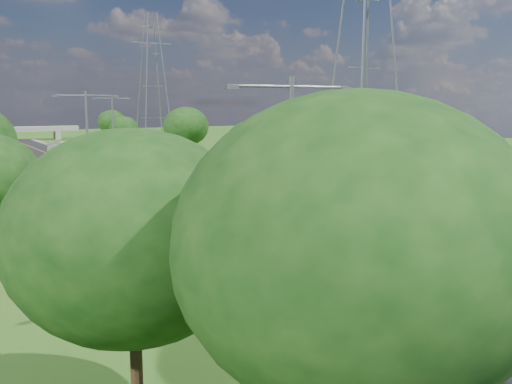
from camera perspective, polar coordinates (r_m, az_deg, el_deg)
ground at (r=70.38m, az=-14.50°, el=1.33°), size 260.00×260.00×0.00m
road at (r=76.13m, az=-15.75°, el=1.86°), size 8.00×150.00×0.06m
curb_left at (r=75.18m, az=-18.88°, el=1.69°), size 0.50×150.00×0.22m
curb_right at (r=77.28m, az=-12.70°, el=2.14°), size 0.50×150.00×0.22m
speed_limit_sign at (r=51.73m, az=-2.25°, el=0.74°), size 0.55×0.09×2.40m
overpass at (r=148.56m, az=-23.09°, el=5.70°), size 30.00×3.00×3.20m
streetlight_near_left at (r=23.31m, az=3.47°, el=1.46°), size 5.90×0.25×10.00m
streetlight_mid_left at (r=53.85m, az=-16.51°, el=5.35°), size 5.90×0.25×10.00m
streetlight_far_right at (r=88.81m, az=-14.12°, el=6.72°), size 5.90×0.25×10.00m
power_tower_near at (r=62.63m, az=10.84°, el=13.40°), size 9.00×6.40×28.00m
power_tower_far at (r=130.28m, az=-10.32°, el=11.02°), size 9.00×6.40×28.00m
tree_la at (r=16.39m, az=-12.30°, el=-4.35°), size 7.14×7.14×8.30m
tree_lf at (r=12.49m, az=9.89°, el=-5.52°), size 7.98×7.98×9.28m
tree_rb at (r=51.14m, az=12.83°, el=4.21°), size 6.72×6.72×7.82m
tree_rc at (r=68.36m, az=-0.53°, el=5.05°), size 5.88×5.88×6.84m
tree_rd at (r=90.68m, az=-7.02°, el=6.53°), size 7.14×7.14×8.30m
tree_re at (r=112.39m, az=-13.07°, el=6.19°), size 5.46×5.46×6.35m
tree_rf at (r=132.51m, az=-14.23°, el=6.80°), size 6.30×6.30×7.33m
bus_outbound at (r=59.43m, az=-10.74°, el=1.65°), size 4.11×11.23×3.06m
bus_inbound at (r=83.68m, az=-18.15°, el=3.56°), size 3.78×12.45×3.42m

